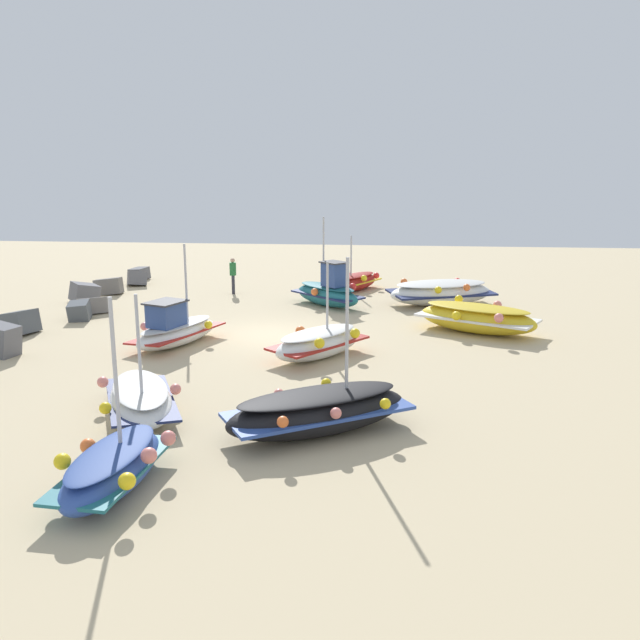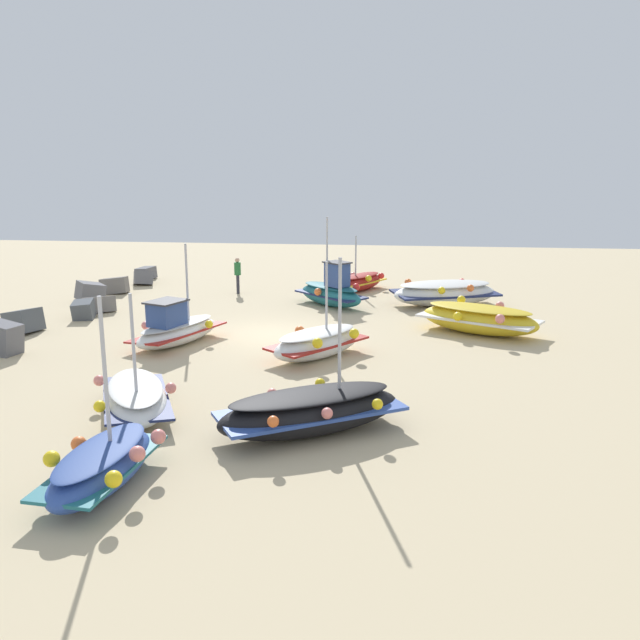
{
  "view_description": "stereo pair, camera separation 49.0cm",
  "coord_description": "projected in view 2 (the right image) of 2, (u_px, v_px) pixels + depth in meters",
  "views": [
    {
      "loc": [
        -23.03,
        -4.24,
        5.96
      ],
      "look_at": [
        -1.25,
        -1.99,
        0.9
      ],
      "focal_mm": 36.74,
      "sensor_mm": 36.0,
      "label": 1
    },
    {
      "loc": [
        -22.98,
        -4.73,
        5.96
      ],
      "look_at": [
        -1.25,
        -1.99,
        0.9
      ],
      "focal_mm": 36.74,
      "sensor_mm": 36.0,
      "label": 2
    }
  ],
  "objects": [
    {
      "name": "person_walking",
      "position": [
        238.0,
        273.0,
        31.92
      ],
      "size": [
        0.32,
        0.32,
        1.76
      ],
      "rotation": [
        0.0,
        0.0,
        5.05
      ],
      "color": "#2D2D38",
      "rests_on": "ground_plane"
    },
    {
      "name": "fishing_boat_6",
      "position": [
        102.0,
        465.0,
        12.46
      ],
      "size": [
        3.33,
        1.89,
        3.68
      ],
      "rotation": [
        0.0,
        0.0,
        3.07
      ],
      "color": "#2D4C9E",
      "rests_on": "ground_plane"
    },
    {
      "name": "fishing_boat_0",
      "position": [
        479.0,
        318.0,
        24.22
      ],
      "size": [
        3.74,
        4.81,
        1.14
      ],
      "rotation": [
        0.0,
        0.0,
        1.08
      ],
      "color": "gold",
      "rests_on": "ground_plane"
    },
    {
      "name": "breakwater_rocks",
      "position": [
        24.0,
        326.0,
        23.67
      ],
      "size": [
        24.37,
        3.06,
        1.3
      ],
      "color": "slate",
      "rests_on": "ground_plane"
    },
    {
      "name": "fishing_boat_4",
      "position": [
        311.0,
        411.0,
        15.02
      ],
      "size": [
        3.66,
        4.62,
        4.05
      ],
      "rotation": [
        0.0,
        0.0,
        2.12
      ],
      "color": "black",
      "rests_on": "ground_plane"
    },
    {
      "name": "fishing_boat_1",
      "position": [
        318.0,
        343.0,
        21.11
      ],
      "size": [
        3.73,
        3.29,
        3.11
      ],
      "rotation": [
        0.0,
        0.0,
        2.5
      ],
      "color": "white",
      "rests_on": "ground_plane"
    },
    {
      "name": "fishing_boat_2",
      "position": [
        176.0,
        329.0,
        22.69
      ],
      "size": [
        4.12,
        2.79,
        3.5
      ],
      "rotation": [
        0.0,
        0.0,
        2.77
      ],
      "color": "white",
      "rests_on": "ground_plane"
    },
    {
      "name": "fishing_boat_7",
      "position": [
        136.0,
        397.0,
        16.3
      ],
      "size": [
        3.97,
        2.95,
        3.17
      ],
      "rotation": [
        0.0,
        0.0,
        0.45
      ],
      "color": "white",
      "rests_on": "ground_plane"
    },
    {
      "name": "fishing_boat_8",
      "position": [
        445.0,
        293.0,
        29.23
      ],
      "size": [
        3.58,
        5.19,
        1.14
      ],
      "rotation": [
        0.0,
        0.0,
        5.07
      ],
      "color": "white",
      "rests_on": "ground_plane"
    },
    {
      "name": "fishing_boat_3",
      "position": [
        360.0,
        281.0,
        32.83
      ],
      "size": [
        3.46,
        2.63,
        2.81
      ],
      "rotation": [
        0.0,
        0.0,
        5.76
      ],
      "color": "maroon",
      "rests_on": "ground_plane"
    },
    {
      "name": "ground_plane",
      "position": [
        271.0,
        335.0,
        24.13
      ],
      "size": [
        59.09,
        59.09,
        0.0
      ],
      "primitive_type": "plane",
      "color": "#C6B289"
    },
    {
      "name": "fishing_boat_5",
      "position": [
        331.0,
        292.0,
        29.08
      ],
      "size": [
        3.47,
        3.6,
        3.95
      ],
      "rotation": [
        0.0,
        0.0,
        3.96
      ],
      "color": "#1E6670",
      "rests_on": "ground_plane"
    }
  ]
}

